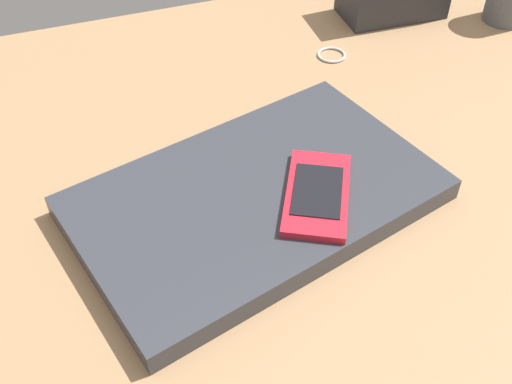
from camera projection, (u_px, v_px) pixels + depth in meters
desk_surface at (218, 197)px, 65.17cm from camera, size 120.00×80.00×3.00cm
laptop_closed at (256, 198)px, 61.25cm from camera, size 39.65×29.77×2.40cm
cell_phone_on_laptop at (317, 194)px, 59.31cm from camera, size 10.84×13.09×0.96cm
key_ring at (332, 55)px, 82.43cm from camera, size 3.89×3.89×0.36cm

